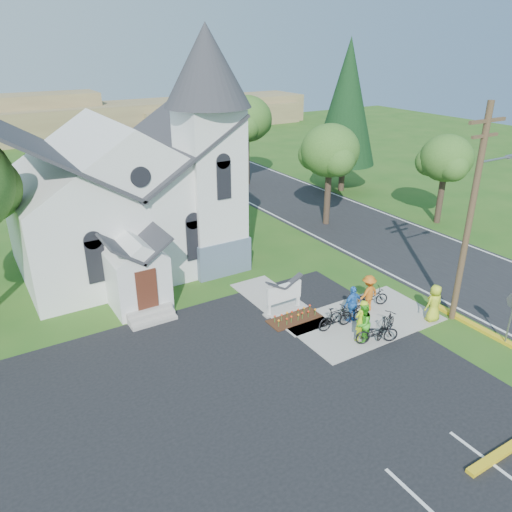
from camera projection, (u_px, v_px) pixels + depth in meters
ground at (346, 335)px, 22.43m from camera, size 120.00×120.00×0.00m
parking_lot at (231, 418)px, 17.52m from camera, size 20.00×16.00×0.02m
road at (317, 209)px, 38.92m from camera, size 8.00×90.00×0.02m
sidewalk at (363, 321)px, 23.53m from camera, size 7.00×4.00×0.05m
church at (126, 177)px, 27.45m from camera, size 12.35×12.00×13.00m
church_sign at (284, 293)px, 23.95m from camera, size 2.20×0.40×1.70m
flower_bed at (294, 319)px, 23.64m from camera, size 2.60×1.10×0.07m
utility_pole at (472, 210)px, 21.65m from camera, size 3.45×0.28×10.00m
tree_road_near at (330, 151)px, 33.77m from camera, size 4.00×4.00×7.05m
tree_road_mid at (247, 119)px, 43.15m from camera, size 4.40×4.40×7.80m
tree_road_far at (446, 159)px, 34.22m from camera, size 3.60×3.60×6.30m
conifer at (347, 103)px, 40.68m from camera, size 5.20×5.20×12.40m
distant_hills at (89, 119)px, 67.14m from camera, size 61.00×10.00×5.60m
cyclist_0 at (361, 321)px, 21.59m from camera, size 0.75×0.53×1.96m
bike_0 at (348, 313)px, 23.21m from camera, size 1.77×1.19×0.88m
cyclist_1 at (363, 323)px, 21.50m from camera, size 1.11×1.01×1.85m
bike_1 at (336, 318)px, 22.64m from camera, size 1.89×0.63×1.12m
cyclist_2 at (353, 304)px, 23.09m from camera, size 1.07×0.48×1.81m
bike_2 at (377, 333)px, 21.59m from camera, size 2.04×1.33×1.01m
cyclist_3 at (368, 293)px, 24.01m from camera, size 1.26×0.79×1.86m
bike_3 at (386, 325)px, 22.12m from camera, size 1.86×1.13×1.08m
cyclist_4 at (434, 303)px, 23.12m from camera, size 0.94×0.65×1.84m
bike_4 at (370, 297)px, 24.62m from camera, size 1.92×1.22×0.95m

